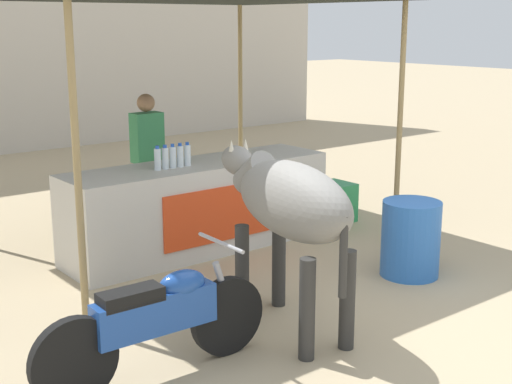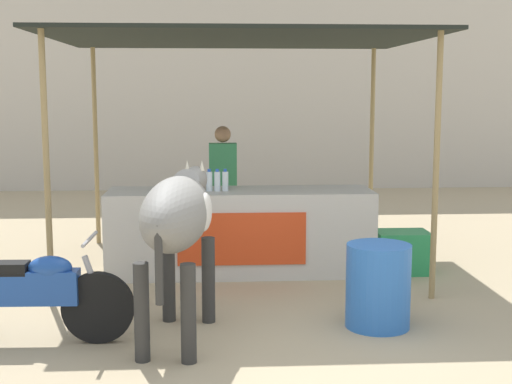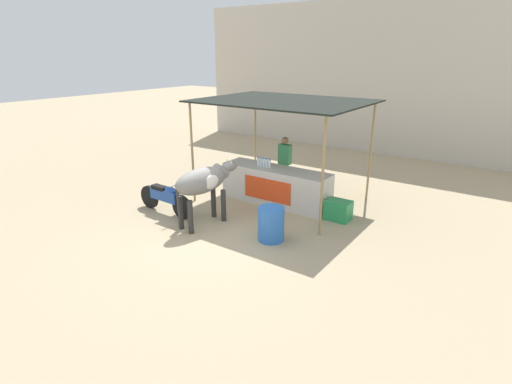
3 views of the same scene
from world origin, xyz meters
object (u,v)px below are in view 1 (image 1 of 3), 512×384
Objects in this scene: motorcycle_parked at (158,319)px; cow at (289,204)px; cooler_box at (329,203)px; stall_counter at (199,207)px; water_barrel at (411,239)px; vendor_behind_counter at (148,165)px.

cow is at bearing 3.23° from motorcycle_parked.
cooler_box is at bearing 29.74° from motorcycle_parked.
stall_counter reaches higher than water_barrel.
vendor_behind_counter is 0.89× the size of cow.
cooler_box is at bearing -22.60° from vendor_behind_counter.
cow is (-2.45, -2.04, 0.79)m from cooler_box.
water_barrel is 0.40× the size of cow.
stall_counter is 1.82× the size of vendor_behind_counter.
stall_counter is at bearing 50.19° from motorcycle_parked.
cow is at bearing -174.27° from water_barrel.
cooler_box is (1.86, -0.10, -0.24)m from stall_counter.
motorcycle_parked reaches higher than cooler_box.
cooler_box is (2.04, -0.85, -0.61)m from vendor_behind_counter.
water_barrel reaches higher than cooler_box.
water_barrel is at bearing -63.98° from vendor_behind_counter.
stall_counter is 1.87m from cooler_box.
cow reaches higher than stall_counter.
motorcycle_parked is at bearing -176.77° from cow.
vendor_behind_counter is 0.92× the size of motorcycle_parked.
water_barrel is 0.41× the size of motorcycle_parked.
stall_counter is at bearing 74.52° from cow.
cooler_box is at bearing 69.09° from water_barrel.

